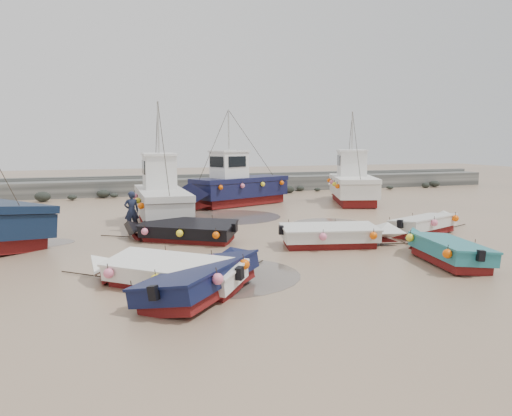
# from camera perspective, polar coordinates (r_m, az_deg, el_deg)

# --- Properties ---
(ground) EXTENTS (120.00, 120.00, 0.00)m
(ground) POSITION_cam_1_polar(r_m,az_deg,el_deg) (19.71, -0.51, -4.85)
(ground) COLOR #9D7D5F
(ground) RESTS_ON ground
(seawall) EXTENTS (60.00, 4.92, 1.50)m
(seawall) POSITION_cam_1_polar(r_m,az_deg,el_deg) (40.90, -9.93, 2.48)
(seawall) COLOR slate
(seawall) RESTS_ON ground
(puddle_a) EXTENTS (5.10, 5.10, 0.01)m
(puddle_a) POSITION_cam_1_polar(r_m,az_deg,el_deg) (16.09, -3.96, -7.74)
(puddle_a) COLOR brown
(puddle_a) RESTS_ON ground
(puddle_b) EXTENTS (4.03, 4.03, 0.01)m
(puddle_b) POSITION_cam_1_polar(r_m,az_deg,el_deg) (25.73, 8.74, -1.95)
(puddle_b) COLOR brown
(puddle_b) RESTS_ON ground
(puddle_c) EXTENTS (4.16, 4.16, 0.01)m
(puddle_c) POSITION_cam_1_polar(r_m,az_deg,el_deg) (22.95, -25.16, -3.78)
(puddle_c) COLOR brown
(puddle_c) RESTS_ON ground
(puddle_d) EXTENTS (6.09, 6.09, 0.01)m
(puddle_d) POSITION_cam_1_polar(r_m,az_deg,el_deg) (28.17, -3.29, -1.03)
(puddle_d) COLOR brown
(puddle_d) RESTS_ON ground
(dinghy_0) EXTENTS (5.33, 4.89, 1.43)m
(dinghy_0) POSITION_cam_1_polar(r_m,az_deg,el_deg) (15.00, -10.45, -6.89)
(dinghy_0) COLOR maroon
(dinghy_0) RESTS_ON ground
(dinghy_1) EXTENTS (5.00, 5.48, 1.43)m
(dinghy_1) POSITION_cam_1_polar(r_m,az_deg,el_deg) (14.25, -5.41, -7.57)
(dinghy_1) COLOR maroon
(dinghy_1) RESTS_ON ground
(dinghy_2) EXTENTS (2.42, 5.66, 1.43)m
(dinghy_2) POSITION_cam_1_polar(r_m,az_deg,el_deg) (18.93, 20.69, -4.17)
(dinghy_2) COLOR maroon
(dinghy_2) RESTS_ON ground
(dinghy_3) EXTENTS (5.69, 3.02, 1.43)m
(dinghy_3) POSITION_cam_1_polar(r_m,az_deg,el_deg) (24.29, 19.08, -1.56)
(dinghy_3) COLOR maroon
(dinghy_3) RESTS_ON ground
(dinghy_4) EXTENTS (5.72, 4.14, 1.43)m
(dinghy_4) POSITION_cam_1_polar(r_m,az_deg,el_deg) (21.66, -8.59, -2.33)
(dinghy_4) COLOR maroon
(dinghy_4) RESTS_ON ground
(dinghy_5) EXTENTS (6.17, 2.88, 1.43)m
(dinghy_5) POSITION_cam_1_polar(r_m,az_deg,el_deg) (20.63, 9.35, -2.84)
(dinghy_5) COLOR maroon
(dinghy_5) RESTS_ON ground
(cabin_boat_1) EXTENTS (2.80, 9.59, 6.22)m
(cabin_boat_1) POSITION_cam_1_polar(r_m,az_deg,el_deg) (25.89, -10.87, 1.09)
(cabin_boat_1) COLOR maroon
(cabin_boat_1) RESTS_ON ground
(cabin_boat_2) EXTENTS (9.48, 5.26, 6.22)m
(cabin_boat_2) POSITION_cam_1_polar(r_m,az_deg,el_deg) (32.89, -2.64, 2.60)
(cabin_boat_2) COLOR maroon
(cabin_boat_2) RESTS_ON ground
(cabin_boat_3) EXTENTS (4.93, 9.07, 6.22)m
(cabin_boat_3) POSITION_cam_1_polar(r_m,az_deg,el_deg) (35.27, 10.93, 2.85)
(cabin_boat_3) COLOR maroon
(cabin_boat_3) RESTS_ON ground
(person) EXTENTS (0.75, 0.55, 1.92)m
(person) POSITION_cam_1_polar(r_m,az_deg,el_deg) (24.53, -13.96, -2.57)
(person) COLOR #192036
(person) RESTS_ON ground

